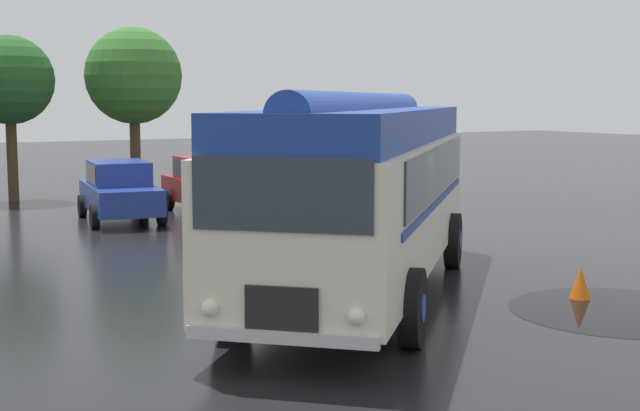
% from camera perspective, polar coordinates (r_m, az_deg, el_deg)
% --- Properties ---
extents(ground_plane, '(120.00, 120.00, 0.00)m').
position_cam_1_polar(ground_plane, '(14.67, 2.04, -6.48)').
color(ground_plane, black).
extents(vintage_bus, '(8.65, 9.05, 3.49)m').
position_cam_1_polar(vintage_bus, '(15.27, 2.74, 1.25)').
color(vintage_bus, silver).
rests_on(vintage_bus, ground).
extents(car_near_left, '(2.36, 4.38, 1.66)m').
position_cam_1_polar(car_near_left, '(25.32, -12.70, 0.94)').
color(car_near_left, navy).
rests_on(car_near_left, ground).
extents(car_mid_left, '(2.05, 4.25, 1.66)m').
position_cam_1_polar(car_mid_left, '(26.62, -7.06, 1.33)').
color(car_mid_left, maroon).
rests_on(car_mid_left, ground).
extents(box_van, '(2.72, 5.92, 2.50)m').
position_cam_1_polar(box_van, '(26.88, -1.43, 2.54)').
color(box_van, '#B2B7BC').
rests_on(box_van, ground).
extents(tree_centre, '(2.93, 2.93, 5.46)m').
position_cam_1_polar(tree_centre, '(31.17, -19.34, 7.46)').
color(tree_centre, '#4C3823').
rests_on(tree_centre, ground).
extents(tree_right_of_centre, '(3.41, 3.41, 5.90)m').
position_cam_1_polar(tree_right_of_centre, '(32.42, -11.92, 8.12)').
color(tree_right_of_centre, '#4C3823').
rests_on(tree_right_of_centre, ground).
extents(traffic_cone, '(0.36, 0.36, 0.55)m').
position_cam_1_polar(traffic_cone, '(15.80, 16.33, -4.77)').
color(traffic_cone, orange).
rests_on(traffic_cone, ground).
extents(puddle_patch, '(3.51, 3.51, 0.01)m').
position_cam_1_polar(puddle_patch, '(15.16, 18.63, -6.39)').
color(puddle_patch, black).
rests_on(puddle_patch, ground).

